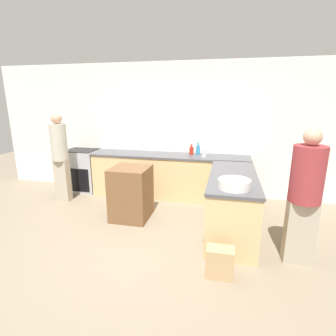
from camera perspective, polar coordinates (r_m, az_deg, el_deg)
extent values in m
plane|color=gray|center=(3.91, -5.97, -15.59)|extent=(14.00, 14.00, 0.00)
cube|color=white|center=(5.52, 1.04, 8.30)|extent=(8.00, 0.06, 2.70)
cube|color=#D6B27A|center=(5.38, 0.25, -1.92)|extent=(3.15, 0.61, 0.85)
cube|color=#4C4C51|center=(5.27, 0.26, 2.73)|extent=(3.18, 0.64, 0.04)
cube|color=#D6B27A|center=(4.13, 13.68, -7.66)|extent=(0.66, 1.80, 0.85)
cube|color=#4C4C51|center=(3.98, 14.06, -1.71)|extent=(0.69, 1.83, 0.04)
cube|color=#ADADB2|center=(6.10, -18.05, -0.46)|extent=(0.74, 0.61, 0.89)
cube|color=black|center=(5.88, -19.48, -2.49)|extent=(0.62, 0.01, 0.50)
cube|color=black|center=(6.00, -18.39, 3.70)|extent=(0.68, 0.57, 0.01)
cube|color=brown|center=(4.46, -8.03, -5.40)|extent=(0.61, 0.63, 0.89)
cylinder|color=white|center=(3.36, 14.24, -3.37)|extent=(0.40, 0.40, 0.12)
cylinder|color=silver|center=(5.05, 7.86, 3.15)|extent=(0.09, 0.09, 0.15)
cylinder|color=silver|center=(5.03, 7.90, 4.31)|extent=(0.04, 0.04, 0.06)
cylinder|color=red|center=(5.29, 5.12, 3.73)|extent=(0.08, 0.08, 0.15)
cylinder|color=red|center=(5.27, 5.14, 4.82)|extent=(0.04, 0.04, 0.06)
cylinder|color=#338CBF|center=(5.32, 6.55, 3.88)|extent=(0.08, 0.08, 0.17)
cylinder|color=#338CBF|center=(5.29, 6.58, 5.14)|extent=(0.04, 0.04, 0.07)
cube|color=#ADA38E|center=(5.59, -21.90, -2.51)|extent=(0.27, 0.16, 0.83)
cylinder|color=#B7B2A3|center=(5.43, -22.67, 5.19)|extent=(0.30, 0.30, 0.70)
sphere|color=tan|center=(5.38, -23.14, 9.89)|extent=(0.20, 0.20, 0.20)
cube|color=#ADA38E|center=(3.67, 26.67, -12.28)|extent=(0.33, 0.20, 0.80)
cylinder|color=#993338|center=(3.42, 28.08, -1.19)|extent=(0.37, 0.37, 0.67)
sphere|color=tan|center=(3.34, 28.97, 5.99)|extent=(0.20, 0.20, 0.20)
cube|color=tan|center=(3.21, 11.23, -19.47)|extent=(0.31, 0.20, 0.35)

